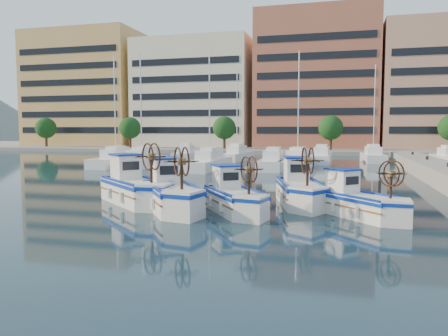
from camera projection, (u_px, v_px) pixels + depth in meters
ground at (222, 209)px, 21.08m from camera, size 300.00×300.00×0.00m
waterfront at (362, 90)px, 80.40m from camera, size 180.00×40.00×25.60m
yacht_marina at (258, 160)px, 48.04m from camera, size 37.06×22.63×11.50m
fishing_boat_a at (134, 186)px, 22.87m from camera, size 5.07×4.86×3.22m
fishing_boat_b at (171, 192)px, 20.96m from camera, size 4.37×5.08×3.12m
fishing_boat_c at (234, 196)px, 20.37m from camera, size 3.80×4.46×2.73m
fishing_boat_d at (300, 188)px, 22.50m from camera, size 3.08×5.02×3.04m
fishing_boat_e at (358, 200)px, 19.31m from camera, size 3.96×4.10×2.62m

